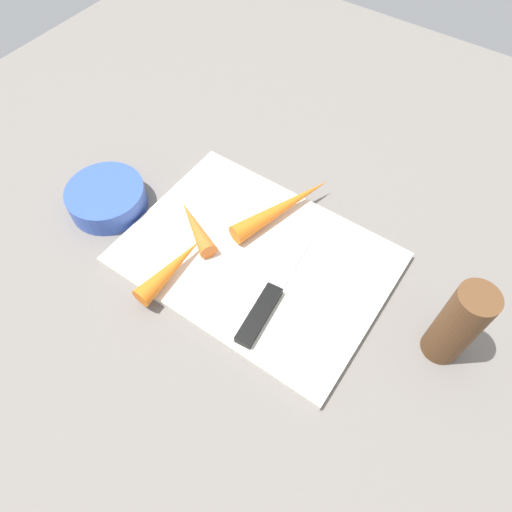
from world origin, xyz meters
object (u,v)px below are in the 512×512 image
(cutting_board, at_px, (256,258))
(carrot_longest, at_px, (283,207))
(knife, at_px, (264,307))
(carrot_medium, at_px, (171,269))
(small_bowl, at_px, (107,198))
(carrot_shortest, at_px, (195,226))
(pepper_grinder, at_px, (458,325))

(cutting_board, bearing_deg, carrot_longest, 97.48)
(knife, bearing_deg, carrot_medium, 95.29)
(small_bowl, bearing_deg, carrot_longest, 29.38)
(carrot_shortest, bearing_deg, cutting_board, -142.40)
(knife, distance_m, carrot_medium, 0.14)
(carrot_longest, distance_m, pepper_grinder, 0.28)
(knife, bearing_deg, cutting_board, 35.72)
(knife, bearing_deg, pepper_grinder, -73.76)
(carrot_medium, xyz_separation_m, carrot_shortest, (-0.02, 0.07, -0.00))
(cutting_board, xyz_separation_m, carrot_medium, (-0.08, -0.09, 0.02))
(cutting_board, relative_size, carrot_longest, 2.07)
(knife, height_order, carrot_longest, carrot_longest)
(carrot_longest, xyz_separation_m, small_bowl, (-0.23, -0.13, -0.01))
(carrot_medium, height_order, small_bowl, carrot_medium)
(carrot_medium, distance_m, pepper_grinder, 0.36)
(small_bowl, bearing_deg, knife, -3.30)
(knife, distance_m, carrot_shortest, 0.16)
(cutting_board, height_order, carrot_longest, carrot_longest)
(carrot_shortest, height_order, pepper_grinder, pepper_grinder)
(carrot_medium, height_order, pepper_grinder, pepper_grinder)
(carrot_medium, relative_size, carrot_shortest, 1.17)
(cutting_board, xyz_separation_m, carrot_longest, (-0.01, 0.09, 0.02))
(cutting_board, distance_m, carrot_shortest, 0.10)
(cutting_board, bearing_deg, small_bowl, -169.52)
(small_bowl, relative_size, pepper_grinder, 0.89)
(carrot_longest, bearing_deg, small_bowl, 138.13)
(knife, relative_size, pepper_grinder, 1.54)
(knife, height_order, carrot_medium, carrot_medium)
(carrot_longest, distance_m, carrot_medium, 0.19)
(carrot_longest, bearing_deg, carrot_shortest, 158.71)
(carrot_shortest, bearing_deg, carrot_longest, -101.16)
(carrot_longest, xyz_separation_m, carrot_shortest, (-0.08, -0.10, -0.00))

